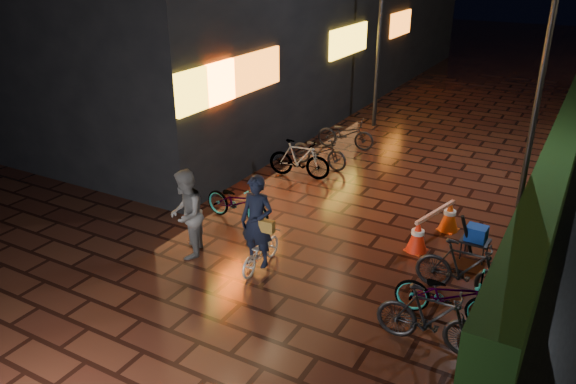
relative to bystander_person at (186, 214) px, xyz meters
The scene contains 10 objects.
ground 2.58m from the bystander_person, 19.49° to the left, with size 80.00×80.00×0.00m, color #381911.
hedge 10.45m from the bystander_person, 57.58° to the left, with size 0.70×20.00×1.00m, color black.
bystander_person is the anchor object (origin of this frame).
lamp_post_hedge 7.52m from the bystander_person, 46.05° to the left, with size 0.45×0.21×4.77m.
lamp_post_sf 9.77m from the bystander_person, 90.34° to the left, with size 0.47×0.17×4.86m.
cyclist 1.44m from the bystander_person, ahead, with size 0.66×1.27×1.80m.
traffic_barrier 4.79m from the bystander_person, 36.45° to the left, with size 0.73×1.59×0.65m.
cart_assembly 5.31m from the bystander_person, 28.00° to the left, with size 0.53×0.51×0.94m.
parked_bikes_storefront 4.66m from the bystander_person, 89.86° to the left, with size 1.78×6.22×0.96m.
parked_bikes_hedge 4.77m from the bystander_person, ahead, with size 1.70×2.09×0.96m.
Camera 1 is at (3.85, -7.94, 5.31)m, focal length 35.00 mm.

